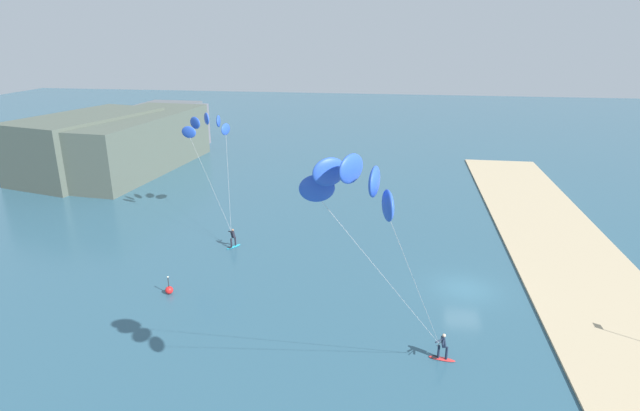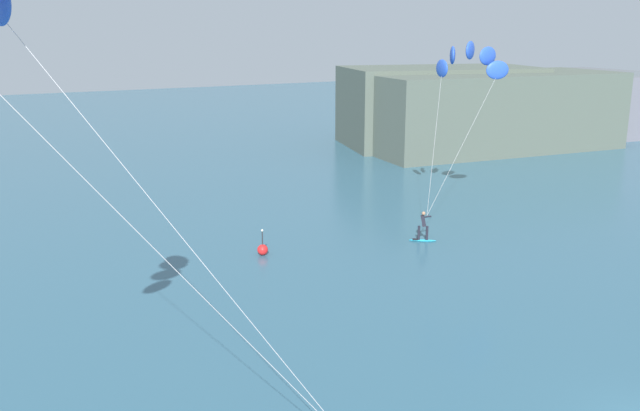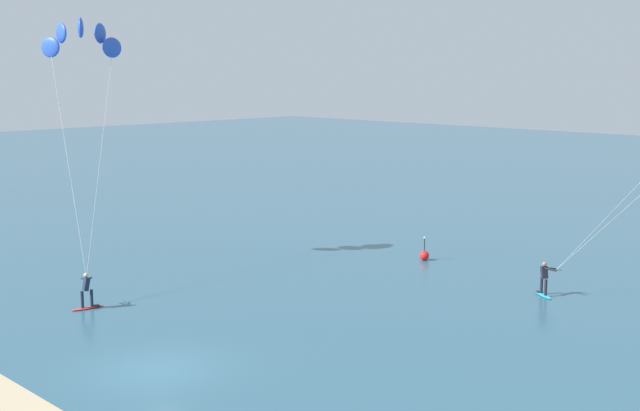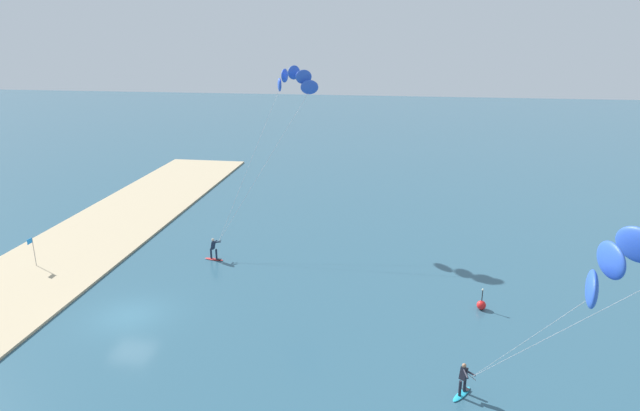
% 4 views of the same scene
% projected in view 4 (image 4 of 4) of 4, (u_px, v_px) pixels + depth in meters
% --- Properties ---
extents(ground_plane, '(240.00, 240.00, 0.00)m').
position_uv_depth(ground_plane, '(129.00, 316.00, 33.15)').
color(ground_plane, '#2D566B').
extents(kitesurfer_nearshore, '(9.69, 7.56, 13.62)m').
position_uv_depth(kitesurfer_nearshore, '(290.00, 88.00, 44.04)').
color(kitesurfer_nearshore, red).
rests_on(kitesurfer_nearshore, ground).
extents(kitesurfer_mid_water, '(8.34, 6.67, 10.61)m').
position_uv_depth(kitesurfer_mid_water, '(622.00, 271.00, 17.38)').
color(kitesurfer_mid_water, '#23ADD1').
rests_on(kitesurfer_mid_water, ground).
extents(marker_buoy, '(0.56, 0.56, 1.38)m').
position_uv_depth(marker_buoy, '(481.00, 305.00, 33.81)').
color(marker_buoy, red).
rests_on(marker_buoy, ground).
extents(beach_flag, '(0.57, 0.05, 2.20)m').
position_uv_depth(beach_flag, '(32.00, 246.00, 39.21)').
color(beach_flag, gray).
rests_on(beach_flag, sand_strip).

